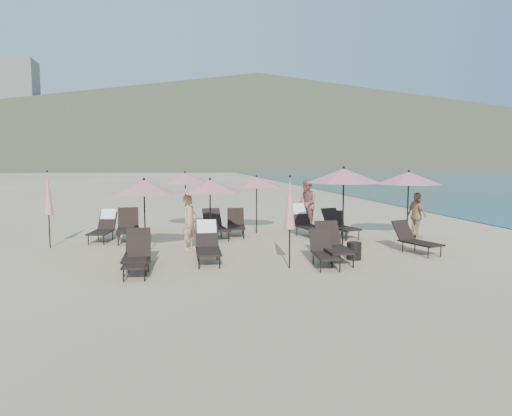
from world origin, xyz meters
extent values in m
plane|color=#D6BA8C|center=(0.00, 0.00, 0.00)|extent=(800.00, 800.00, 0.00)
cone|color=brown|center=(60.00, 300.00, 27.50)|extent=(690.00, 690.00, 55.00)
cone|color=brown|center=(190.00, 330.00, 16.00)|extent=(280.00, 280.00, 32.00)
cube|color=beige|center=(-70.00, 245.00, 24.00)|extent=(22.00, 18.00, 48.00)
cube|color=beige|center=(-45.00, 310.00, 19.00)|extent=(18.00, 16.00, 38.00)
cube|color=black|center=(-3.86, -0.35, 0.35)|extent=(0.66, 1.21, 0.05)
cube|color=black|center=(-3.83, 0.45, 0.64)|extent=(0.63, 0.47, 0.62)
cylinder|color=black|center=(-4.14, -0.84, 0.17)|extent=(0.04, 0.04, 0.34)
cylinder|color=black|center=(-4.10, 0.18, 0.17)|extent=(0.04, 0.04, 0.34)
cylinder|color=black|center=(-3.62, -0.86, 0.17)|extent=(0.04, 0.04, 0.34)
cylinder|color=black|center=(-3.59, 0.17, 0.17)|extent=(0.04, 0.04, 0.34)
cube|color=black|center=(-4.16, -0.29, 0.36)|extent=(0.09, 1.34, 0.04)
cube|color=black|center=(-3.56, -0.31, 0.36)|extent=(0.09, 1.34, 0.04)
cube|color=black|center=(-3.84, -0.92, 0.31)|extent=(0.63, 1.10, 0.04)
cube|color=black|center=(-3.79, -0.21, 0.57)|extent=(0.58, 0.44, 0.55)
cylinder|color=black|center=(-4.10, -1.34, 0.15)|extent=(0.03, 0.03, 0.30)
cylinder|color=black|center=(-4.04, -0.43, 0.15)|extent=(0.03, 0.03, 0.30)
cylinder|color=black|center=(-3.65, -1.38, 0.15)|extent=(0.03, 0.03, 0.30)
cylinder|color=black|center=(-3.58, -0.47, 0.15)|extent=(0.03, 0.03, 0.30)
cube|color=black|center=(-4.10, -0.85, 0.32)|extent=(0.12, 1.20, 0.04)
cube|color=black|center=(-3.57, -0.89, 0.32)|extent=(0.12, 1.20, 0.04)
cube|color=black|center=(-2.06, 0.08, 0.35)|extent=(0.68, 1.22, 0.05)
cube|color=black|center=(-2.01, 0.88, 0.64)|extent=(0.64, 0.48, 0.61)
cylinder|color=black|center=(-2.34, -0.40, 0.17)|extent=(0.04, 0.04, 0.34)
cylinder|color=black|center=(-2.29, 0.62, 0.17)|extent=(0.04, 0.04, 0.34)
cylinder|color=black|center=(-1.83, -0.43, 0.17)|extent=(0.04, 0.04, 0.34)
cylinder|color=black|center=(-1.77, 0.59, 0.17)|extent=(0.04, 0.04, 0.34)
cube|color=black|center=(-2.35, 0.15, 0.36)|extent=(0.11, 1.34, 0.04)
cube|color=black|center=(-1.76, 0.11, 0.36)|extent=(0.11, 1.34, 0.04)
cube|color=white|center=(-2.01, 1.02, 0.87)|extent=(0.55, 0.31, 0.37)
cube|color=black|center=(0.82, -0.91, 0.32)|extent=(0.69, 1.15, 0.05)
cube|color=black|center=(0.90, -0.17, 0.59)|extent=(0.61, 0.48, 0.56)
cylinder|color=black|center=(0.53, -1.33, 0.16)|extent=(0.03, 0.03, 0.31)
cylinder|color=black|center=(0.64, -0.40, 0.16)|extent=(0.03, 0.03, 0.31)
cylinder|color=black|center=(1.00, -1.39, 0.16)|extent=(0.03, 0.03, 0.31)
cylinder|color=black|center=(1.11, -0.45, 0.16)|extent=(0.03, 0.03, 0.31)
cube|color=black|center=(0.55, -0.83, 0.33)|extent=(0.18, 1.23, 0.04)
cube|color=black|center=(1.09, -0.89, 0.33)|extent=(0.18, 1.23, 0.04)
cube|color=black|center=(1.26, -0.44, 0.37)|extent=(0.73, 1.30, 0.05)
cube|color=black|center=(1.31, 0.41, 0.68)|extent=(0.68, 0.52, 0.65)
cylinder|color=black|center=(0.96, -0.95, 0.18)|extent=(0.04, 0.04, 0.36)
cylinder|color=black|center=(1.02, 0.14, 0.18)|extent=(0.04, 0.04, 0.36)
cylinder|color=black|center=(1.51, -0.98, 0.18)|extent=(0.04, 0.04, 0.36)
cylinder|color=black|center=(1.57, 0.11, 0.18)|extent=(0.04, 0.04, 0.36)
cube|color=black|center=(0.95, -0.37, 0.38)|extent=(0.12, 1.43, 0.04)
cube|color=black|center=(1.58, -0.40, 0.38)|extent=(0.12, 1.43, 0.04)
cube|color=black|center=(4.08, 0.22, 0.33)|extent=(0.88, 1.25, 0.05)
cube|color=black|center=(3.87, 0.95, 0.61)|extent=(0.68, 0.58, 0.58)
cylinder|color=black|center=(3.98, -0.30, 0.16)|extent=(0.03, 0.03, 0.32)
cylinder|color=black|center=(3.71, 0.63, 0.16)|extent=(0.03, 0.03, 0.32)
cylinder|color=black|center=(4.45, -0.16, 0.16)|extent=(0.03, 0.03, 0.32)
cylinder|color=black|center=(4.17, 0.77, 0.16)|extent=(0.03, 0.03, 0.32)
cube|color=black|center=(3.80, 0.19, 0.34)|extent=(0.40, 1.23, 0.04)
cube|color=black|center=(4.34, 0.35, 0.34)|extent=(0.40, 1.23, 0.04)
cube|color=black|center=(-5.17, 4.15, 0.33)|extent=(0.80, 1.22, 0.05)
cube|color=black|center=(-5.02, 4.90, 0.61)|extent=(0.66, 0.54, 0.58)
cylinder|color=black|center=(-5.51, 3.74, 0.16)|extent=(0.03, 0.03, 0.32)
cylinder|color=black|center=(-5.31, 4.69, 0.16)|extent=(0.03, 0.03, 0.32)
cylinder|color=black|center=(-5.03, 3.64, 0.16)|extent=(0.03, 0.03, 0.32)
cylinder|color=black|center=(-4.83, 4.59, 0.16)|extent=(0.03, 0.03, 0.32)
cube|color=black|center=(-5.44, 4.26, 0.34)|extent=(0.30, 1.25, 0.04)
cube|color=black|center=(-4.89, 4.14, 0.34)|extent=(0.30, 1.25, 0.04)
cube|color=white|center=(-4.99, 5.03, 0.83)|extent=(0.55, 0.36, 0.35)
cube|color=black|center=(-4.30, 3.98, 0.39)|extent=(0.72, 1.34, 0.06)
cube|color=black|center=(-4.32, 4.87, 0.71)|extent=(0.70, 0.52, 0.68)
cylinder|color=black|center=(-4.57, 3.42, 0.19)|extent=(0.04, 0.04, 0.37)
cylinder|color=black|center=(-4.60, 4.55, 0.19)|extent=(0.04, 0.04, 0.37)
cylinder|color=black|center=(-4.00, 3.44, 0.19)|extent=(0.04, 0.04, 0.37)
cylinder|color=black|center=(-4.03, 4.57, 0.19)|extent=(0.04, 0.04, 0.37)
cube|color=black|center=(-4.63, 4.02, 0.40)|extent=(0.09, 1.49, 0.04)
cube|color=black|center=(-3.97, 4.04, 0.40)|extent=(0.09, 1.49, 0.04)
cube|color=black|center=(-0.65, 4.42, 0.34)|extent=(0.76, 1.24, 0.05)
cube|color=black|center=(-0.54, 5.19, 0.63)|extent=(0.66, 0.52, 0.60)
cylinder|color=black|center=(-0.97, 3.97, 0.17)|extent=(0.04, 0.04, 0.33)
cylinder|color=black|center=(-0.83, 4.96, 0.17)|extent=(0.04, 0.04, 0.33)
cylinder|color=black|center=(-0.46, 3.90, 0.17)|extent=(0.04, 0.04, 0.33)
cylinder|color=black|center=(-0.33, 4.89, 0.17)|extent=(0.04, 0.04, 0.33)
cube|color=black|center=(-0.93, 4.51, 0.35)|extent=(0.22, 1.31, 0.04)
cube|color=black|center=(-0.35, 4.43, 0.35)|extent=(0.22, 1.31, 0.04)
cube|color=black|center=(-1.36, 3.97, 0.36)|extent=(0.76, 1.29, 0.05)
cube|color=black|center=(-1.45, 4.79, 0.66)|extent=(0.68, 0.53, 0.63)
cylinder|color=black|center=(-1.58, 3.43, 0.17)|extent=(0.04, 0.04, 0.35)
cylinder|color=black|center=(-1.69, 4.48, 0.17)|extent=(0.04, 0.04, 0.35)
cylinder|color=black|center=(-1.05, 3.49, 0.17)|extent=(0.04, 0.04, 0.35)
cylinder|color=black|center=(-1.16, 4.54, 0.17)|extent=(0.04, 0.04, 0.35)
cube|color=black|center=(-1.67, 3.99, 0.37)|extent=(0.18, 1.38, 0.04)
cube|color=black|center=(-1.06, 4.05, 0.37)|extent=(0.18, 1.38, 0.04)
cube|color=black|center=(1.88, 3.72, 0.36)|extent=(0.89, 1.35, 0.05)
cube|color=black|center=(1.70, 4.53, 0.67)|extent=(0.73, 0.59, 0.64)
cylinder|color=black|center=(1.73, 3.15, 0.18)|extent=(0.04, 0.04, 0.35)
cylinder|color=black|center=(1.50, 4.20, 0.18)|extent=(0.04, 0.04, 0.35)
cylinder|color=black|center=(2.25, 3.27, 0.18)|extent=(0.04, 0.04, 0.35)
cylinder|color=black|center=(2.03, 4.31, 0.18)|extent=(0.04, 0.04, 0.35)
cube|color=black|center=(1.57, 3.70, 0.37)|extent=(0.33, 1.38, 0.04)
cube|color=black|center=(2.17, 3.83, 0.37)|extent=(0.33, 1.38, 0.04)
cube|color=white|center=(1.67, 4.68, 0.91)|extent=(0.61, 0.40, 0.39)
cube|color=black|center=(2.95, 3.39, 0.35)|extent=(0.87, 1.31, 0.05)
cube|color=black|center=(2.77, 4.18, 0.65)|extent=(0.71, 0.58, 0.62)
cylinder|color=black|center=(2.80, 2.84, 0.17)|extent=(0.04, 0.04, 0.34)
cylinder|color=black|center=(2.57, 3.85, 0.17)|extent=(0.04, 0.04, 0.34)
cylinder|color=black|center=(3.31, 2.96, 0.17)|extent=(0.04, 0.04, 0.34)
cylinder|color=black|center=(3.08, 3.97, 0.17)|extent=(0.04, 0.04, 0.34)
cube|color=black|center=(2.64, 3.37, 0.36)|extent=(0.34, 1.33, 0.04)
cube|color=black|center=(3.23, 3.50, 0.36)|extent=(0.34, 1.33, 0.04)
cube|color=black|center=(2.79, 3.51, 0.32)|extent=(0.79, 1.18, 0.05)
cube|color=black|center=(2.95, 4.22, 0.58)|extent=(0.64, 0.52, 0.56)
cylinder|color=black|center=(2.46, 3.12, 0.15)|extent=(0.03, 0.03, 0.31)
cylinder|color=black|center=(2.67, 4.03, 0.15)|extent=(0.03, 0.03, 0.31)
cylinder|color=black|center=(2.92, 3.02, 0.15)|extent=(0.03, 0.03, 0.31)
cylinder|color=black|center=(3.12, 3.92, 0.15)|extent=(0.03, 0.03, 0.31)
cube|color=black|center=(2.53, 3.61, 0.33)|extent=(0.31, 1.20, 0.04)
cube|color=black|center=(3.06, 3.49, 0.33)|extent=(0.31, 1.20, 0.04)
cylinder|color=black|center=(-3.69, 1.62, 1.03)|extent=(0.04, 0.04, 2.06)
cone|color=#D37A77|center=(-3.69, 1.62, 1.96)|extent=(2.06, 2.06, 0.37)
sphere|color=black|center=(-3.69, 1.62, 2.18)|extent=(0.08, 0.08, 0.08)
cylinder|color=black|center=(-1.77, 2.24, 1.01)|extent=(0.04, 0.04, 2.02)
cone|color=#D37A77|center=(-1.77, 2.24, 1.93)|extent=(2.02, 2.02, 0.37)
sphere|color=black|center=(-1.77, 2.24, 2.14)|extent=(0.08, 0.08, 0.08)
cylinder|color=black|center=(2.20, 1.58, 1.17)|extent=(0.05, 0.05, 2.34)
cone|color=#D37A77|center=(2.20, 1.58, 2.23)|extent=(2.34, 2.34, 0.42)
sphere|color=black|center=(2.20, 1.58, 2.48)|extent=(0.09, 0.09, 0.09)
cylinder|color=black|center=(-2.30, 6.03, 1.05)|extent=(0.04, 0.04, 2.11)
cone|color=#D37A77|center=(-2.30, 6.03, 2.01)|extent=(2.11, 2.11, 0.38)
sphere|color=black|center=(-2.30, 6.03, 2.23)|extent=(0.08, 0.08, 0.08)
cylinder|color=black|center=(0.22, 5.08, 0.99)|extent=(0.04, 0.04, 1.98)
cone|color=#D37A77|center=(0.22, 5.08, 1.89)|extent=(1.98, 1.98, 0.36)
sphere|color=black|center=(0.22, 5.08, 2.10)|extent=(0.08, 0.08, 0.08)
cylinder|color=black|center=(4.84, 2.52, 1.10)|extent=(0.05, 0.05, 2.20)
cone|color=#D37A77|center=(4.84, 2.52, 2.10)|extent=(2.20, 2.20, 0.40)
sphere|color=black|center=(4.84, 2.52, 2.33)|extent=(0.08, 0.08, 0.08)
cylinder|color=black|center=(-0.09, -0.73, 0.50)|extent=(0.04, 0.04, 1.01)
cone|color=#D37A77|center=(-0.09, -0.73, 1.65)|extent=(0.28, 0.28, 1.28)
sphere|color=black|center=(-0.09, -0.73, 2.32)|extent=(0.06, 0.06, 0.06)
cylinder|color=black|center=(-6.61, 3.48, 0.51)|extent=(0.04, 0.04, 1.03)
cone|color=#D37A77|center=(-6.61, 3.48, 1.68)|extent=(0.28, 0.28, 1.31)
sphere|color=black|center=(-6.61, 3.48, 2.36)|extent=(0.07, 0.07, 0.07)
cylinder|color=black|center=(-3.74, 0.70, 0.22)|extent=(0.41, 0.41, 0.43)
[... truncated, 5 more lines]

